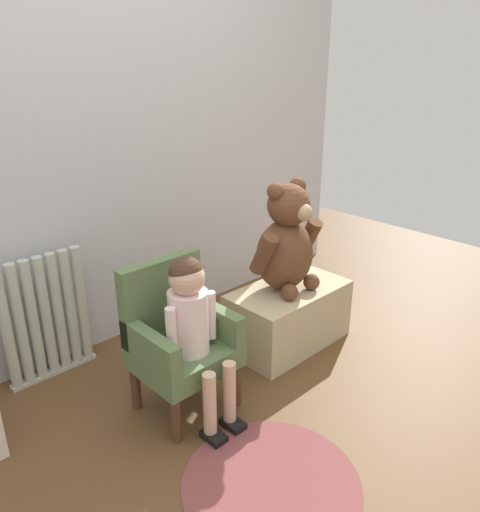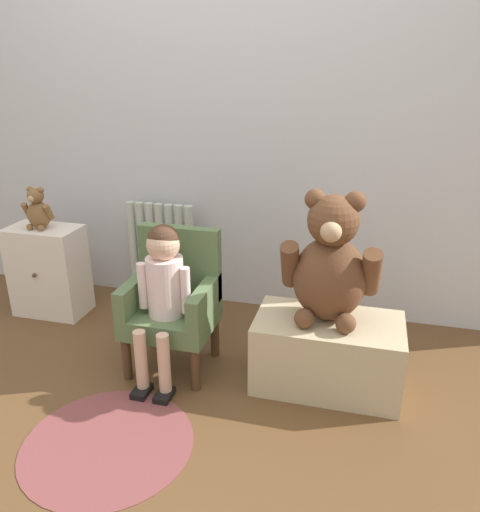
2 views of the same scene
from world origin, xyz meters
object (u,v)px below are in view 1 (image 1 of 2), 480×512
(low_bench, at_px, (288,316))
(large_teddy_bear, at_px, (286,243))
(child_figure, at_px, (192,316))
(floor_rug, at_px, (271,483))
(child_armchair, at_px, (178,337))
(radiator, at_px, (46,318))

(low_bench, bearing_deg, large_teddy_bear, 125.60)
(child_figure, bearing_deg, large_teddy_bear, 9.98)
(large_teddy_bear, xyz_separation_m, floor_rug, (-0.78, -0.64, -0.59))
(child_armchair, bearing_deg, low_bench, -0.05)
(child_figure, relative_size, floor_rug, 1.10)
(child_figure, xyz_separation_m, floor_rug, (-0.05, -0.51, -0.49))
(radiator, height_order, child_figure, child_figure)
(child_figure, distance_m, low_bench, 0.82)
(child_armchair, bearing_deg, child_figure, -90.00)
(child_armchair, height_order, low_bench, child_armchair)
(child_armchair, height_order, child_figure, child_figure)
(child_armchair, distance_m, low_bench, 0.76)
(child_armchair, relative_size, large_teddy_bear, 1.16)
(child_armchair, distance_m, child_figure, 0.18)
(large_teddy_bear, bearing_deg, child_figure, -170.02)
(large_teddy_bear, relative_size, floor_rug, 0.87)
(radiator, bearing_deg, low_bench, -30.15)
(floor_rug, bearing_deg, large_teddy_bear, 39.30)
(child_figure, height_order, low_bench, child_figure)
(child_figure, bearing_deg, low_bench, 8.21)
(low_bench, xyz_separation_m, floor_rug, (-0.79, -0.62, -0.16))
(radiator, distance_m, floor_rug, 1.31)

